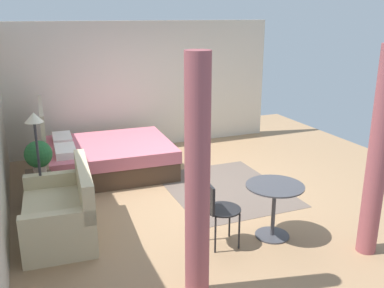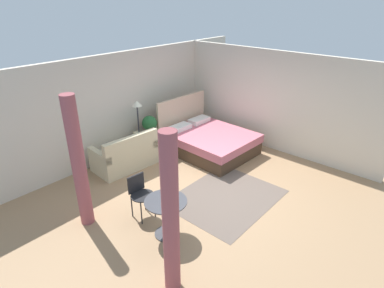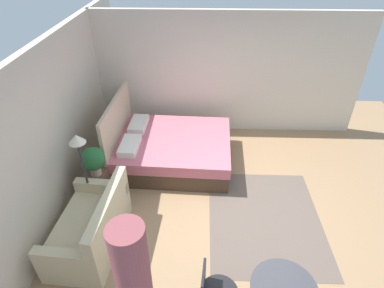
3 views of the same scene
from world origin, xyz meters
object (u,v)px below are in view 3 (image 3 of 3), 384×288
vase (97,162)px  floor_lamp (81,156)px  bed (170,149)px  potted_plant (93,160)px  couch (92,229)px  nightstand (99,181)px

vase → floor_lamp: floor_lamp is taller
bed → potted_plant: bed is taller
bed → couch: bed is taller
bed → floor_lamp: 1.99m
bed → couch: size_ratio=1.50×
couch → floor_lamp: (0.63, 0.20, 0.83)m
vase → potted_plant: bearing=-169.5°
couch → nightstand: 1.10m
bed → nightstand: size_ratio=4.49×
couch → nightstand: couch is taller
bed → floor_lamp: size_ratio=1.49×
bed → nightstand: (-0.95, 1.16, -0.06)m
couch → vase: (1.20, 0.22, 0.27)m
bed → vase: bearing=125.1°
bed → floor_lamp: bearing=140.6°
bed → vase: bed is taller
bed → potted_plant: bearing=132.7°
couch → floor_lamp: bearing=17.4°
bed → vase: size_ratio=15.11×
bed → potted_plant: size_ratio=4.33×
nightstand → potted_plant: 0.56m
potted_plant → floor_lamp: floor_lamp is taller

